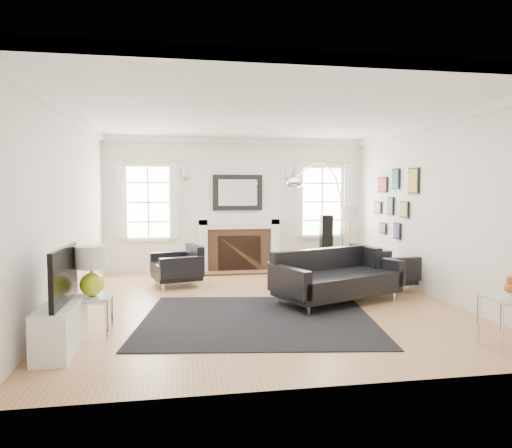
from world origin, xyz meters
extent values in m
plane|color=#A87646|center=(0.00, 0.00, 0.00)|extent=(6.00, 6.00, 0.00)
cube|color=white|center=(0.00, 3.00, 1.40)|extent=(5.50, 0.04, 2.80)
cube|color=white|center=(0.00, -3.00, 1.40)|extent=(5.50, 0.04, 2.80)
cube|color=white|center=(-2.75, 0.00, 1.40)|extent=(0.04, 6.00, 2.80)
cube|color=white|center=(2.75, 0.00, 1.40)|extent=(0.04, 6.00, 2.80)
cube|color=white|center=(0.00, 0.00, 2.80)|extent=(5.50, 6.00, 0.02)
cube|color=white|center=(0.00, 0.00, 2.74)|extent=(5.50, 6.00, 0.12)
cube|color=white|center=(-0.75, 2.80, 0.55)|extent=(0.18, 0.38, 1.10)
cube|color=white|center=(0.75, 2.80, 0.55)|extent=(0.18, 0.38, 1.10)
cube|color=white|center=(0.00, 2.80, 1.05)|extent=(1.70, 0.38, 0.12)
cube|color=white|center=(0.00, 2.80, 0.95)|extent=(1.50, 0.34, 0.10)
cube|color=brown|center=(0.00, 2.82, 0.45)|extent=(1.30, 0.30, 0.90)
cube|color=black|center=(0.00, 2.72, 0.38)|extent=(0.90, 0.10, 0.76)
cube|color=brown|center=(0.00, 2.55, 0.02)|extent=(1.70, 0.50, 0.04)
cube|color=black|center=(0.00, 2.96, 1.65)|extent=(1.05, 0.06, 0.75)
cube|color=white|center=(0.00, 2.92, 1.65)|extent=(0.82, 0.02, 0.55)
cube|color=white|center=(-1.85, 2.97, 1.45)|extent=(1.00, 0.05, 1.60)
cube|color=white|center=(-1.85, 2.94, 1.45)|extent=(0.84, 0.02, 1.44)
cube|color=white|center=(-2.40, 2.87, 1.50)|extent=(0.14, 0.05, 1.55)
cube|color=white|center=(-1.30, 2.87, 1.50)|extent=(0.14, 0.05, 1.55)
cube|color=white|center=(1.85, 2.97, 1.45)|extent=(1.00, 0.05, 1.60)
cube|color=white|center=(1.85, 2.94, 1.45)|extent=(0.84, 0.02, 1.44)
cube|color=white|center=(1.30, 2.87, 1.50)|extent=(0.14, 0.05, 1.55)
cube|color=white|center=(2.40, 2.87, 1.50)|extent=(0.14, 0.05, 1.55)
cube|color=black|center=(2.72, 0.60, 1.85)|extent=(0.03, 0.34, 0.44)
cube|color=gold|center=(2.70, 0.60, 1.85)|extent=(0.01, 0.29, 0.39)
cube|color=black|center=(2.72, 1.25, 1.90)|extent=(0.03, 0.28, 0.38)
cube|color=#2F6783|center=(2.70, 1.25, 1.90)|extent=(0.01, 0.23, 0.33)
cube|color=black|center=(2.72, 1.80, 1.80)|extent=(0.03, 0.40, 0.30)
cube|color=#BC3A39|center=(2.70, 1.80, 1.80)|extent=(0.01, 0.35, 0.25)
cube|color=black|center=(2.72, 0.90, 1.35)|extent=(0.03, 0.30, 0.30)
cube|color=#978D44|center=(2.70, 0.90, 1.35)|extent=(0.01, 0.25, 0.25)
cube|color=black|center=(2.72, 1.45, 1.40)|extent=(0.03, 0.26, 0.34)
cube|color=#4D8159|center=(2.70, 1.45, 1.40)|extent=(0.01, 0.21, 0.29)
cube|color=black|center=(2.72, 2.00, 1.35)|extent=(0.03, 0.32, 0.24)
cube|color=#B18A4C|center=(2.70, 2.00, 1.35)|extent=(0.01, 0.27, 0.19)
cube|color=black|center=(2.72, 1.15, 0.95)|extent=(0.03, 0.24, 0.30)
cube|color=#473871|center=(2.70, 1.15, 0.95)|extent=(0.01, 0.19, 0.25)
cube|color=black|center=(2.72, 1.75, 0.95)|extent=(0.03, 0.28, 0.22)
cube|color=#A35F7A|center=(2.70, 1.75, 0.95)|extent=(0.01, 0.23, 0.17)
cube|color=white|center=(-2.45, -1.70, 0.25)|extent=(0.35, 1.00, 0.50)
cube|color=black|center=(-2.40, -1.70, 0.80)|extent=(0.05, 1.00, 0.58)
cube|color=black|center=(-0.22, -0.88, 0.01)|extent=(3.30, 2.88, 0.01)
cube|color=black|center=(1.12, -0.15, 0.29)|extent=(2.05, 1.52, 0.31)
cube|color=black|center=(0.98, 0.21, 0.52)|extent=(1.78, 0.84, 0.52)
cube|color=black|center=(0.28, -0.50, 0.41)|extent=(0.47, 0.87, 0.39)
cube|color=black|center=(1.97, 0.19, 0.41)|extent=(0.47, 0.87, 0.39)
cube|color=black|center=(-1.29, 1.48, 0.26)|extent=(0.93, 0.93, 0.28)
cube|color=black|center=(-0.96, 1.57, 0.47)|extent=(0.32, 0.77, 0.47)
cube|color=black|center=(-1.38, 1.85, 0.38)|extent=(0.76, 0.30, 0.36)
cube|color=black|center=(-1.19, 1.12, 0.38)|extent=(0.76, 0.30, 0.36)
cube|color=black|center=(2.20, 0.58, 0.29)|extent=(0.93, 0.93, 0.31)
cube|color=black|center=(1.84, 0.53, 0.51)|extent=(0.26, 0.83, 0.51)
cube|color=black|center=(2.26, 0.18, 0.41)|extent=(0.82, 0.24, 0.39)
cube|color=black|center=(2.14, 0.99, 0.41)|extent=(0.82, 0.24, 0.39)
cube|color=silver|center=(0.80, 0.77, 0.42)|extent=(0.97, 0.97, 0.02)
cylinder|color=silver|center=(0.36, 0.32, 0.22)|extent=(0.04, 0.04, 0.43)
cylinder|color=silver|center=(1.25, 0.32, 0.22)|extent=(0.04, 0.04, 0.43)
cylinder|color=silver|center=(0.36, 1.21, 0.22)|extent=(0.04, 0.04, 0.43)
cylinder|color=silver|center=(1.25, 1.21, 0.22)|extent=(0.04, 0.04, 0.43)
cube|color=silver|center=(-2.20, -1.29, 0.47)|extent=(0.44, 0.44, 0.02)
cylinder|color=silver|center=(-2.38, -1.47, 0.24)|extent=(0.04, 0.04, 0.48)
cylinder|color=silver|center=(-2.02, -1.47, 0.24)|extent=(0.04, 0.04, 0.48)
cylinder|color=silver|center=(-2.38, -1.11, 0.24)|extent=(0.04, 0.04, 0.48)
cylinder|color=silver|center=(-2.02, -1.11, 0.24)|extent=(0.04, 0.04, 0.48)
cube|color=silver|center=(2.20, -2.42, 0.57)|extent=(0.52, 0.44, 0.02)
cylinder|color=silver|center=(1.98, -2.60, 0.29)|extent=(0.04, 0.04, 0.58)
cylinder|color=silver|center=(1.98, -2.24, 0.29)|extent=(0.04, 0.04, 0.58)
sphere|color=#BEDC1B|center=(-2.20, -1.29, 0.61)|extent=(0.27, 0.27, 0.27)
cylinder|color=#BEDC1B|center=(-2.20, -1.29, 0.75)|extent=(0.04, 0.04, 0.11)
cylinder|color=white|center=(-2.20, -1.29, 0.93)|extent=(0.36, 0.36, 0.25)
sphere|color=#B95317|center=(2.20, -2.42, 0.65)|extent=(0.12, 0.12, 0.12)
sphere|color=#B95317|center=(2.20, -2.42, 0.74)|extent=(0.09, 0.09, 0.09)
cube|color=silver|center=(2.15, 2.44, 0.10)|extent=(0.24, 0.39, 0.19)
ellipsoid|color=silver|center=(0.80, 1.28, 1.83)|extent=(0.33, 0.33, 0.20)
cylinder|color=gold|center=(1.75, 1.03, 0.01)|extent=(0.18, 0.18, 0.03)
cylinder|color=gold|center=(1.75, 1.03, 0.63)|extent=(0.02, 0.02, 1.25)
cylinder|color=white|center=(1.75, 1.03, 1.30)|extent=(0.29, 0.29, 0.23)
cube|color=black|center=(1.86, 2.65, 0.59)|extent=(0.25, 0.25, 1.17)
camera|label=1|loc=(-1.20, -6.63, 1.66)|focal=32.00mm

